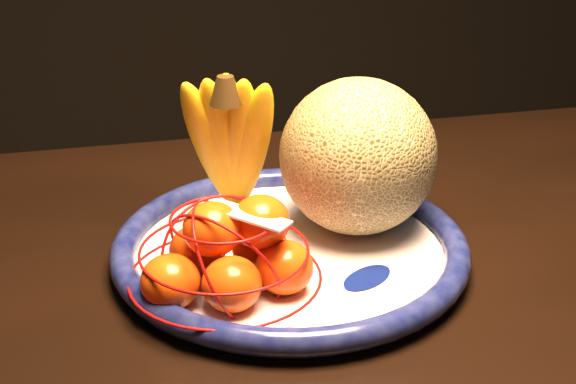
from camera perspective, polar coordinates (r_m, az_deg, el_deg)
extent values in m
cube|color=black|center=(0.77, 4.58, -9.60)|extent=(1.52, 0.92, 0.04)
cylinder|color=white|center=(0.84, 0.14, -4.20)|extent=(0.31, 0.31, 0.01)
torus|color=#04093C|center=(0.84, 0.15, -3.57)|extent=(0.34, 0.34, 0.02)
cylinder|color=white|center=(0.84, 0.14, -4.45)|extent=(0.15, 0.15, 0.00)
ellipsoid|color=#081557|center=(0.80, 5.14, -5.56)|extent=(0.13, 0.11, 0.00)
ellipsoid|color=#081557|center=(0.90, -2.68, -1.56)|extent=(0.10, 0.12, 0.00)
ellipsoid|color=#081557|center=(0.83, -6.56, -4.43)|extent=(0.10, 0.06, 0.00)
sphere|color=olive|center=(0.85, 4.55, 2.32)|extent=(0.15, 0.15, 0.15)
ellipsoid|color=yellow|center=(0.86, -4.87, 3.24)|extent=(0.10, 0.10, 0.17)
ellipsoid|color=yellow|center=(0.86, -4.24, 3.30)|extent=(0.08, 0.10, 0.17)
ellipsoid|color=yellow|center=(0.86, -3.68, 3.41)|extent=(0.06, 0.09, 0.17)
ellipsoid|color=yellow|center=(0.86, -3.15, 3.28)|extent=(0.04, 0.10, 0.17)
ellipsoid|color=yellow|center=(0.86, -2.51, 3.20)|extent=(0.06, 0.11, 0.17)
cone|color=black|center=(0.83, -3.84, 8.23)|extent=(0.03, 0.03, 0.03)
ellipsoid|color=#FF510D|center=(0.75, -7.62, -5.78)|extent=(0.05, 0.05, 0.05)
ellipsoid|color=#FF510D|center=(0.74, -3.65, -5.96)|extent=(0.05, 0.05, 0.05)
ellipsoid|color=#FF510D|center=(0.76, -0.24, -4.89)|extent=(0.05, 0.05, 0.05)
ellipsoid|color=#FF510D|center=(0.79, -5.89, -3.82)|extent=(0.05, 0.05, 0.05)
ellipsoid|color=#FF510D|center=(0.80, -1.88, -3.47)|extent=(0.05, 0.05, 0.05)
ellipsoid|color=#FF510D|center=(0.75, -4.91, -2.40)|extent=(0.05, 0.05, 0.05)
ellipsoid|color=#FF510D|center=(0.76, -1.78, -1.93)|extent=(0.05, 0.05, 0.05)
torus|color=#B80B09|center=(0.77, -4.09, -5.48)|extent=(0.19, 0.19, 0.00)
torus|color=#B80B09|center=(0.76, -4.15, -3.79)|extent=(0.16, 0.16, 0.00)
torus|color=#B80B09|center=(0.75, -4.23, -1.74)|extent=(0.10, 0.10, 0.00)
torus|color=#B80B09|center=(0.77, -4.13, -4.44)|extent=(0.12, 0.08, 0.10)
torus|color=#B80B09|center=(0.77, -4.13, -4.44)|extent=(0.08, 0.12, 0.10)
torus|color=#B80B09|center=(0.77, -4.13, -4.44)|extent=(0.12, 0.12, 0.10)
cube|color=white|center=(0.74, -2.60, -1.49)|extent=(0.07, 0.07, 0.01)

